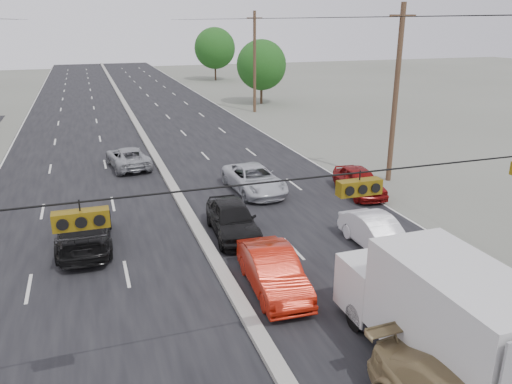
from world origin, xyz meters
The scene contains 15 objects.
road_surface centered at (0.00, 30.00, 0.00)m, with size 20.00×160.00×0.02m, color black.
center_median centered at (0.00, 30.00, 0.10)m, with size 0.50×160.00×0.20m, color gray.
utility_pole_right_b centered at (12.50, 15.00, 5.11)m, with size 1.60×0.30×10.00m.
utility_pole_right_c centered at (12.50, 40.00, 5.11)m, with size 1.60×0.30×10.00m.
traffic_signals centered at (1.40, 0.00, 5.49)m, with size 25.00×0.30×0.54m.
tree_right_mid centered at (15.00, 45.00, 4.34)m, with size 5.60×5.60×7.14m.
tree_right_far centered at (16.00, 70.00, 4.96)m, with size 6.40×6.40×8.16m.
box_truck centered at (3.99, -0.22, 1.72)m, with size 2.38×6.63×3.36m.
red_sedan centered at (1.40, 5.12, 0.74)m, with size 1.58×4.52×1.49m, color #AF1A0A.
queue_car_a centered at (1.40, 10.18, 0.78)m, with size 1.85×4.60×1.57m, color black.
queue_car_b centered at (6.70, 6.94, 0.69)m, with size 1.45×4.17×1.37m, color white.
queue_car_c centered at (4.21, 15.53, 0.72)m, with size 2.38×5.16×1.43m, color silver.
queue_car_e centered at (9.52, 13.31, 0.74)m, with size 1.74×4.32×1.47m, color maroon.
oncoming_near centered at (-4.79, 11.05, 0.78)m, with size 2.18×5.37×1.56m, color black.
oncoming_far centered at (-1.98, 22.78, 0.67)m, with size 2.21×4.80×1.33m, color #919498.
Camera 1 is at (-4.18, -9.41, 9.03)m, focal length 35.00 mm.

